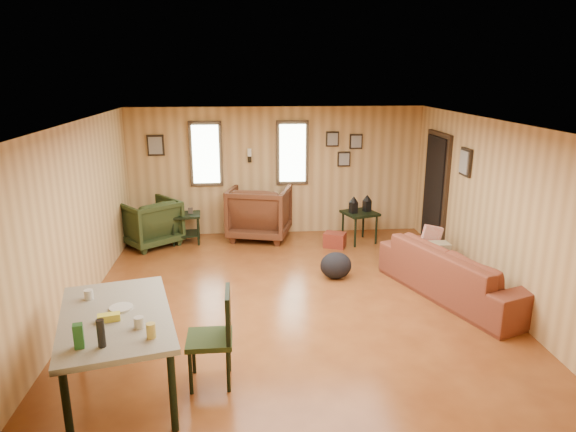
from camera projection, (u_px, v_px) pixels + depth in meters
name	position (u px, v px, depth m)	size (l,w,h in m)	color
room	(301.00, 207.00, 7.07)	(5.54, 6.04, 2.44)	brown
sofa	(459.00, 263.00, 7.03)	(2.41, 0.70, 0.94)	brown
recliner_brown	(260.00, 209.00, 9.52)	(1.06, 0.99, 1.09)	#4E2917
recliner_green	(149.00, 220.00, 9.12)	(0.90, 0.84, 0.92)	#263217
end_table	(186.00, 223.00, 9.27)	(0.56, 0.51, 0.67)	black
side_table	(360.00, 211.00, 9.25)	(0.70, 0.70, 0.88)	black
cooler	(335.00, 240.00, 9.10)	(0.44, 0.39, 0.26)	maroon
backpack	(336.00, 265.00, 7.70)	(0.54, 0.44, 0.41)	black
sofa_pillows	(452.00, 256.00, 7.24)	(0.39, 1.63, 0.34)	#444C2A
dining_table	(116.00, 323.00, 4.76)	(1.35, 1.83, 1.08)	gray
dining_chair	(217.00, 332.00, 5.02)	(0.45, 0.45, 0.98)	#263217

